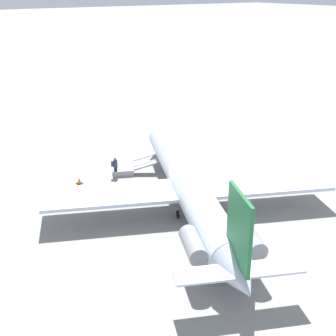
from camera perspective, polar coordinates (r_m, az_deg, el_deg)
The scene contains 5 objects.
ground_plane at distance 35.36m, azimuth 2.18°, elevation -4.31°, with size 600.00×600.00×0.00m, color gray.
airplane_main at distance 33.83m, azimuth 2.53°, elevation -2.12°, with size 26.11×20.49×6.16m.
boarding_stairs at distance 40.65m, azimuth -4.94°, elevation -0.28°, with size 2.54×4.08×1.59m.
passenger at distance 39.97m, azimuth -6.48°, elevation 0.27°, with size 0.45×0.57×1.74m.
traffic_cone_near_stairs at distance 39.30m, azimuth -10.76°, elevation -1.57°, with size 0.47×0.47×0.51m.
Camera 1 is at (-25.52, 19.03, 15.38)m, focal length 50.00 mm.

